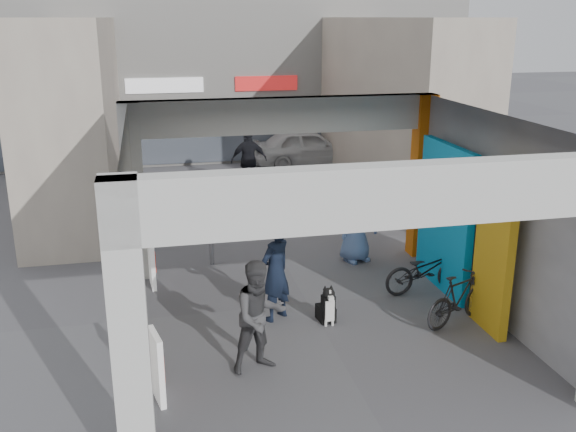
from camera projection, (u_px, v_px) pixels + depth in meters
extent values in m
plane|color=#56555B|center=(308.00, 303.00, 11.73)|extent=(90.00, 90.00, 0.00)
cube|color=beige|center=(129.00, 336.00, 6.86)|extent=(0.40, 0.40, 3.50)
cube|color=beige|center=(134.00, 192.00, 12.45)|extent=(0.40, 0.40, 3.50)
cube|color=#D2620C|center=(422.00, 177.00, 13.69)|extent=(0.40, 0.40, 3.50)
plane|color=beige|center=(132.00, 243.00, 9.66)|extent=(0.00, 6.40, 6.40)
plane|color=#A7A8AD|center=(494.00, 218.00, 10.90)|extent=(0.00, 6.40, 6.40)
cube|color=#0D96D5|center=(445.00, 218.00, 12.06)|extent=(0.15, 2.00, 2.80)
cube|color=gold|center=(494.00, 250.00, 10.38)|extent=(0.15, 1.00, 2.80)
plane|color=#BBBAB6|center=(326.00, 121.00, 9.76)|extent=(6.40, 6.40, 0.00)
cube|color=beige|center=(284.00, 115.00, 12.70)|extent=(6.40, 0.30, 0.70)
cube|color=beige|center=(401.00, 195.00, 7.02)|extent=(6.40, 0.30, 0.70)
cube|color=white|center=(282.00, 116.00, 12.88)|extent=(4.20, 0.05, 0.55)
cube|color=silver|center=(216.00, 46.00, 23.59)|extent=(18.00, 4.00, 8.00)
cube|color=#515966|center=(225.00, 136.00, 22.57)|extent=(16.20, 0.06, 1.80)
cube|color=white|center=(165.00, 85.00, 21.63)|extent=(2.60, 0.06, 0.50)
cube|color=red|center=(266.00, 83.00, 22.36)|extent=(2.20, 0.06, 0.50)
cube|color=#B7AA97|center=(76.00, 116.00, 17.05)|extent=(2.00, 9.00, 5.00)
cube|color=#B7AA97|center=(394.00, 106.00, 18.91)|extent=(2.00, 9.00, 5.00)
cylinder|color=gray|center=(211.00, 243.00, 13.46)|extent=(0.09, 0.09, 0.93)
cylinder|color=gray|center=(277.00, 241.00, 13.65)|extent=(0.09, 0.09, 0.89)
cylinder|color=gray|center=(353.00, 232.00, 14.21)|extent=(0.09, 0.09, 0.91)
cube|color=white|center=(157.00, 367.00, 8.64)|extent=(0.19, 0.55, 1.00)
cube|color=red|center=(160.00, 363.00, 8.64)|extent=(0.12, 0.38, 0.40)
cube|color=white|center=(152.00, 262.00, 12.34)|extent=(0.13, 0.55, 1.00)
cube|color=red|center=(154.00, 259.00, 12.33)|extent=(0.07, 0.39, 0.40)
cylinder|color=#B4B4BA|center=(201.00, 210.00, 16.03)|extent=(0.07, 0.07, 0.80)
cylinder|color=#B4B4BA|center=(202.00, 224.00, 16.15)|extent=(0.49, 0.49, 0.02)
cylinder|color=#B4B4BA|center=(201.00, 194.00, 15.92)|extent=(0.77, 0.77, 0.06)
cube|color=#B4B4BA|center=(175.00, 220.00, 15.74)|extent=(0.42, 0.42, 0.50)
cube|color=#B4B4BA|center=(174.00, 198.00, 15.77)|extent=(0.42, 0.06, 0.50)
cube|color=#B4B4BA|center=(221.00, 208.00, 16.71)|extent=(0.42, 0.42, 0.50)
cube|color=#B4B4BA|center=(219.00, 188.00, 16.75)|extent=(0.42, 0.06, 0.50)
cube|color=#B4B4BA|center=(186.00, 209.00, 16.63)|extent=(0.42, 0.42, 0.50)
cube|color=#B4B4BA|center=(185.00, 189.00, 16.67)|extent=(0.42, 0.06, 0.50)
cube|color=black|center=(175.00, 220.00, 16.04)|extent=(1.15, 0.57, 0.29)
cube|color=#1A5D24|center=(175.00, 216.00, 15.87)|extent=(0.96, 0.34, 0.17)
cube|color=#1A5D24|center=(174.00, 207.00, 15.95)|extent=(0.96, 0.34, 0.17)
cube|color=#1A5D24|center=(173.00, 199.00, 16.02)|extent=(0.96, 0.34, 0.17)
cube|color=#1A5D24|center=(258.00, 191.00, 18.77)|extent=(0.49, 0.40, 0.28)
cube|color=#284B93|center=(258.00, 182.00, 18.69)|extent=(0.49, 0.40, 0.28)
cube|color=black|center=(326.00, 313.00, 11.04)|extent=(0.26, 0.35, 0.26)
cube|color=black|center=(328.00, 306.00, 10.85)|extent=(0.21, 0.17, 0.39)
cube|color=silver|center=(330.00, 311.00, 10.78)|extent=(0.16, 0.03, 0.37)
cylinder|color=silver|center=(326.00, 318.00, 10.82)|extent=(0.05, 0.05, 0.31)
cylinder|color=silver|center=(333.00, 317.00, 10.85)|extent=(0.05, 0.05, 0.31)
sphere|color=black|center=(329.00, 294.00, 10.76)|extent=(0.21, 0.21, 0.21)
cube|color=silver|center=(331.00, 298.00, 10.67)|extent=(0.09, 0.13, 0.07)
cone|color=black|center=(325.00, 288.00, 10.76)|extent=(0.08, 0.08, 0.09)
cone|color=black|center=(331.00, 287.00, 10.78)|extent=(0.08, 0.08, 0.09)
imported|color=black|center=(275.00, 271.00, 10.89)|extent=(0.77, 0.73, 1.76)
imported|color=#3F3F42|center=(260.00, 317.00, 9.30)|extent=(0.97, 0.84, 1.71)
imported|color=#5C7BB4|center=(357.00, 220.00, 13.54)|extent=(1.02, 0.82, 1.82)
imported|color=black|center=(249.00, 160.00, 19.07)|extent=(1.12, 0.51, 1.87)
imported|color=black|center=(425.00, 270.00, 12.11)|extent=(1.74, 0.78, 0.88)
imported|color=black|center=(459.00, 299.00, 10.84)|extent=(1.56, 1.00, 0.91)
imported|color=silver|center=(307.00, 147.00, 22.44)|extent=(3.87, 1.60, 1.31)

